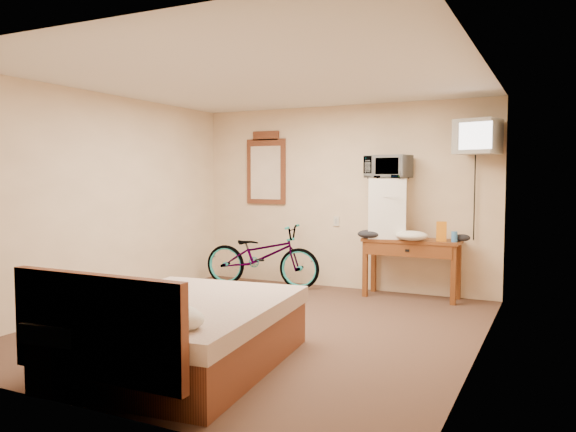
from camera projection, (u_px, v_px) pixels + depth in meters
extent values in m
plane|color=#493124|center=(262.00, 327.00, 5.74)|extent=(4.60, 4.60, 0.00)
plane|color=silver|center=(262.00, 79.00, 5.56)|extent=(4.60, 4.60, 0.00)
cube|color=beige|center=(342.00, 197.00, 7.71)|extent=(4.20, 0.04, 2.50)
cube|color=beige|center=(90.00, 221.00, 3.59)|extent=(4.20, 0.04, 2.50)
cube|color=beige|center=(105.00, 201.00, 6.57)|extent=(0.04, 4.60, 2.50)
cube|color=beige|center=(480.00, 210.00, 4.73)|extent=(0.04, 4.60, 2.50)
cube|color=beige|center=(336.00, 221.00, 7.76)|extent=(0.08, 0.01, 0.13)
cube|color=brown|center=(412.00, 241.00, 7.06)|extent=(1.20, 0.46, 0.04)
cube|color=brown|center=(365.00, 269.00, 7.17)|extent=(0.06, 0.06, 0.71)
cube|color=brown|center=(453.00, 276.00, 6.69)|extent=(0.06, 0.06, 0.71)
cube|color=brown|center=(374.00, 265.00, 7.49)|extent=(0.06, 0.06, 0.71)
cube|color=brown|center=(458.00, 271.00, 7.01)|extent=(0.06, 0.06, 0.71)
cube|color=brown|center=(408.00, 250.00, 6.89)|extent=(1.08, 0.04, 0.16)
cube|color=black|center=(407.00, 250.00, 6.87)|extent=(0.05, 0.02, 0.03)
cube|color=white|center=(388.00, 208.00, 7.19)|extent=(0.56, 0.54, 0.76)
cube|color=#A5A5A0|center=(383.00, 197.00, 6.98)|extent=(0.46, 0.01, 0.00)
cylinder|color=#A5A5A0|center=(370.00, 212.00, 7.07)|extent=(0.02, 0.02, 0.27)
imported|color=white|center=(388.00, 167.00, 7.16)|extent=(0.58, 0.43, 0.30)
cube|color=orange|center=(441.00, 231.00, 6.81)|extent=(0.13, 0.09, 0.24)
cylinder|color=#3B7BC8|center=(454.00, 237.00, 6.74)|extent=(0.07, 0.07, 0.13)
ellipsoid|color=white|center=(412.00, 236.00, 6.88)|extent=(0.40, 0.30, 0.12)
ellipsoid|color=black|center=(369.00, 234.00, 7.12)|extent=(0.30, 0.22, 0.11)
ellipsoid|color=black|center=(462.00, 238.00, 6.80)|extent=(0.20, 0.16, 0.09)
cube|color=black|center=(480.00, 146.00, 6.86)|extent=(0.14, 0.02, 0.14)
cylinder|color=black|center=(480.00, 146.00, 6.82)|extent=(0.05, 0.30, 0.05)
cube|color=#A5A5A0|center=(478.00, 137.00, 6.62)|extent=(0.56, 0.50, 0.41)
cube|color=white|center=(475.00, 136.00, 6.44)|extent=(0.38, 0.11, 0.31)
cube|color=black|center=(480.00, 138.00, 6.80)|extent=(0.29, 0.09, 0.25)
cube|color=brown|center=(266.00, 171.00, 8.18)|extent=(0.62, 0.04, 0.94)
cube|color=brown|center=(266.00, 136.00, 8.14)|extent=(0.41, 0.04, 0.13)
cube|color=white|center=(265.00, 173.00, 8.16)|extent=(0.49, 0.01, 0.77)
imported|color=black|center=(262.00, 256.00, 7.81)|extent=(1.73, 0.81, 0.87)
cube|color=brown|center=(185.00, 341.00, 4.56)|extent=(1.62, 2.05, 0.40)
cube|color=beige|center=(184.00, 310.00, 4.54)|extent=(1.67, 2.09, 0.14)
cube|color=brown|center=(96.00, 327.00, 3.68)|extent=(1.43, 0.08, 0.70)
ellipsoid|color=silver|center=(93.00, 307.00, 4.10)|extent=(0.57, 0.35, 0.20)
ellipsoid|color=silver|center=(167.00, 317.00, 3.81)|extent=(0.57, 0.35, 0.20)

